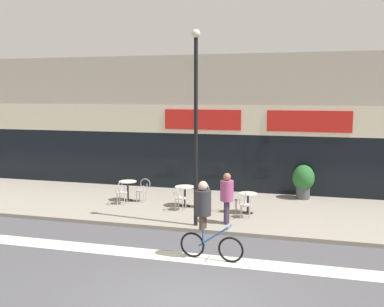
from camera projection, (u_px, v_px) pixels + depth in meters
ground_plane at (188, 303)px, 9.11m from camera, size 120.00×120.00×0.00m
sidewalk_slab at (243, 211)px, 16.04m from camera, size 40.00×5.50×0.12m
storefront_facade at (260, 123)px, 20.17m from camera, size 40.00×4.06×5.81m
bike_lane_stripe at (214, 260)px, 11.44m from camera, size 36.00×0.70×0.01m
bistro_table_0 at (128, 187)px, 17.20m from camera, size 0.69×0.69×0.76m
bistro_table_1 at (185, 192)px, 16.33m from camera, size 0.74×0.74×0.74m
bistro_table_2 at (248, 199)px, 15.38m from camera, size 0.64×0.64×0.71m
cafe_chair_0_near at (121, 191)px, 16.60m from camera, size 0.43×0.59×0.90m
cafe_chair_0_side at (143, 188)px, 17.04m from camera, size 0.58×0.40×0.90m
cafe_chair_1_near at (180, 196)px, 15.74m from camera, size 0.44×0.59×0.90m
cafe_chair_1_side at (202, 193)px, 16.17m from camera, size 0.59×0.43×0.90m
cafe_chair_2_near at (245, 203)px, 14.78m from camera, size 0.42×0.58×0.90m
cafe_chair_2_side at (230, 198)px, 15.54m from camera, size 0.58×0.41×0.90m
planter_pot at (303, 180)px, 17.50m from camera, size 0.84×0.84×1.33m
lamp_post at (196, 116)px, 13.61m from camera, size 0.26×0.26×5.99m
cyclist_0 at (205, 215)px, 11.38m from camera, size 1.69×0.54×2.03m
pedestrian_near_end at (227, 194)px, 14.12m from camera, size 0.44×0.44×1.63m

